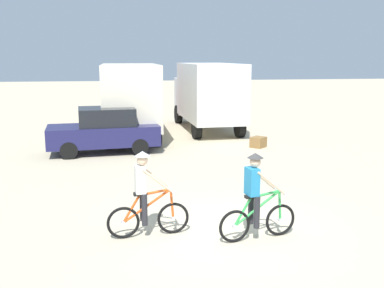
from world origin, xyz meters
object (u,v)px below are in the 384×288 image
Objects in this scene: box_truck_cream_rv at (130,97)px; supply_crate at (258,142)px; sedan_parked at (104,130)px; cyclist_orange_shirt at (145,197)px; cyclist_cowboy_hat at (256,200)px; box_truck_white_box at (207,93)px.

supply_crate is (5.13, -3.11, -1.66)m from box_truck_cream_rv.
sedan_parked reaches higher than supply_crate.
cyclist_orange_shirt is 2.26m from cyclist_cowboy_hat.
box_truck_cream_rv is at bearing 148.78° from supply_crate.
sedan_parked is at bearing -108.54° from box_truck_cream_rv.
box_truck_white_box is at bearing 105.48° from supply_crate.
box_truck_cream_rv is 4.14m from box_truck_white_box.
cyclist_orange_shirt is (-3.81, -13.13, -1.03)m from box_truck_white_box.
supply_crate is (2.87, 9.04, -0.63)m from cyclist_cowboy_hat.
box_truck_cream_rv is at bearing 100.54° from cyclist_cowboy_hat.
cyclist_orange_shirt reaches higher than supply_crate.
sedan_parked is 2.39× the size of cyclist_cowboy_hat.
box_truck_cream_rv is 0.99× the size of box_truck_white_box.
box_truck_cream_rv is 3.52m from sedan_parked.
supply_crate is (6.21, 0.09, -0.67)m from sedan_parked.
supply_crate is at bearing 59.26° from cyclist_orange_shirt.
box_truck_cream_rv is 11.63× the size of supply_crate.
box_truck_white_box is at bearing 83.30° from cyclist_cowboy_hat.
box_truck_white_box is 5.04m from supply_crate.
box_truck_cream_rv is at bearing 71.46° from sedan_parked.
sedan_parked is 2.39× the size of cyclist_orange_shirt.
box_truck_white_box is 1.58× the size of sedan_parked.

